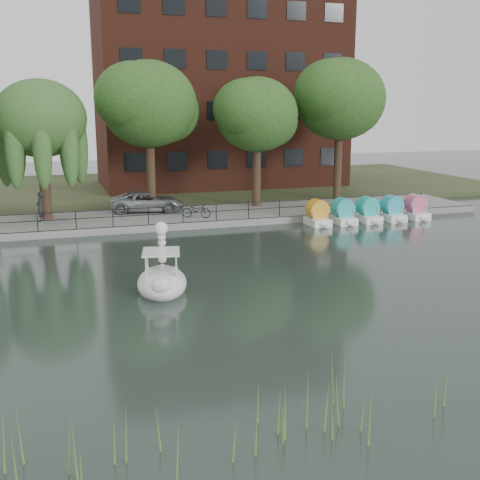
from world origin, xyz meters
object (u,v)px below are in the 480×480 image
pedestrian (40,205)px  swan_boat (162,277)px  minivan (147,200)px  bicycle (196,209)px

pedestrian → swan_boat: swan_boat is taller
minivan → swan_boat: bearing=-179.8°
pedestrian → swan_boat: 14.95m
pedestrian → bicycle: bearing=107.9°
bicycle → pedestrian: pedestrian is taller
minivan → swan_boat: swan_boat is taller
pedestrian → minivan: bearing=130.5°
minivan → pedestrian: 6.61m
bicycle → pedestrian: (-8.92, 1.64, 0.49)m
bicycle → pedestrian: bearing=105.1°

